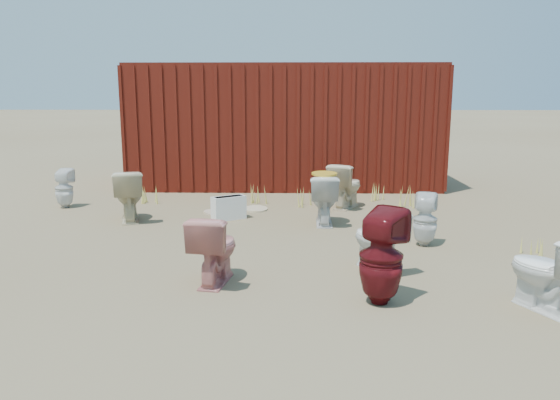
{
  "coord_description": "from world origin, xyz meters",
  "views": [
    {
      "loc": [
        0.16,
        -6.1,
        1.89
      ],
      "look_at": [
        0.0,
        0.6,
        0.55
      ],
      "focal_mm": 35.0,
      "sensor_mm": 36.0,
      "label": 1
    }
  ],
  "objects_px": {
    "toilet_front_c": "(378,240)",
    "toilet_back_beige_right": "(346,186)",
    "toilet_back_e": "(425,220)",
    "toilet_back_yellowlid": "(324,199)",
    "shipping_container": "(285,125)",
    "toilet_front_maroon": "(381,257)",
    "toilet_back_beige_left": "(129,195)",
    "toilet_back_a": "(64,188)",
    "loose_tank": "(229,208)",
    "toilet_front_e": "(547,272)",
    "toilet_front_pink": "(215,248)"
  },
  "relations": [
    {
      "from": "toilet_front_c",
      "to": "toilet_back_beige_right",
      "type": "distance_m",
      "value": 3.22
    },
    {
      "from": "toilet_back_beige_right",
      "to": "toilet_front_c",
      "type": "bearing_deg",
      "value": 118.83
    },
    {
      "from": "toilet_back_e",
      "to": "toilet_back_yellowlid",
      "type": "bearing_deg",
      "value": -27.15
    },
    {
      "from": "shipping_container",
      "to": "toilet_back_beige_right",
      "type": "relative_size",
      "value": 8.15
    },
    {
      "from": "toilet_front_maroon",
      "to": "toilet_back_beige_right",
      "type": "bearing_deg",
      "value": -55.17
    },
    {
      "from": "toilet_back_beige_right",
      "to": "toilet_back_yellowlid",
      "type": "relative_size",
      "value": 1.02
    },
    {
      "from": "toilet_back_beige_left",
      "to": "toilet_back_yellowlid",
      "type": "height_order",
      "value": "toilet_back_beige_left"
    },
    {
      "from": "toilet_back_beige_left",
      "to": "toilet_back_a",
      "type": "bearing_deg",
      "value": -49.61
    },
    {
      "from": "toilet_front_maroon",
      "to": "loose_tank",
      "type": "height_order",
      "value": "toilet_front_maroon"
    },
    {
      "from": "toilet_front_e",
      "to": "toilet_back_a",
      "type": "relative_size",
      "value": 1.1
    },
    {
      "from": "toilet_front_e",
      "to": "toilet_back_a",
      "type": "xyz_separation_m",
      "value": [
        -5.97,
        4.16,
        -0.03
      ]
    },
    {
      "from": "toilet_back_a",
      "to": "loose_tank",
      "type": "bearing_deg",
      "value": 167.79
    },
    {
      "from": "toilet_back_yellowlid",
      "to": "toilet_front_e",
      "type": "bearing_deg",
      "value": 120.48
    },
    {
      "from": "shipping_container",
      "to": "toilet_back_e",
      "type": "xyz_separation_m",
      "value": [
        1.8,
        -4.69,
        -0.87
      ]
    },
    {
      "from": "toilet_back_beige_left",
      "to": "toilet_front_maroon",
      "type": "bearing_deg",
      "value": 119.52
    },
    {
      "from": "toilet_front_e",
      "to": "loose_tank",
      "type": "relative_size",
      "value": 1.42
    },
    {
      "from": "shipping_container",
      "to": "toilet_back_a",
      "type": "xyz_separation_m",
      "value": [
        -3.6,
        -2.57,
        -0.88
      ]
    },
    {
      "from": "toilet_front_e",
      "to": "toilet_back_a",
      "type": "height_order",
      "value": "toilet_front_e"
    },
    {
      "from": "shipping_container",
      "to": "toilet_back_beige_left",
      "type": "bearing_deg",
      "value": -123.25
    },
    {
      "from": "toilet_front_pink",
      "to": "toilet_front_e",
      "type": "relative_size",
      "value": 0.99
    },
    {
      "from": "shipping_container",
      "to": "toilet_back_beige_right",
      "type": "xyz_separation_m",
      "value": [
        1.03,
        -2.46,
        -0.83
      ]
    },
    {
      "from": "loose_tank",
      "to": "toilet_front_c",
      "type": "bearing_deg",
      "value": -83.18
    },
    {
      "from": "toilet_front_pink",
      "to": "toilet_back_beige_left",
      "type": "distance_m",
      "value": 3.11
    },
    {
      "from": "shipping_container",
      "to": "toilet_front_e",
      "type": "distance_m",
      "value": 7.19
    },
    {
      "from": "toilet_front_maroon",
      "to": "toilet_front_e",
      "type": "relative_size",
      "value": 1.23
    },
    {
      "from": "toilet_front_c",
      "to": "toilet_front_e",
      "type": "xyz_separation_m",
      "value": [
        1.31,
        -1.05,
        0.01
      ]
    },
    {
      "from": "toilet_back_a",
      "to": "loose_tank",
      "type": "distance_m",
      "value": 2.91
    },
    {
      "from": "toilet_front_e",
      "to": "toilet_back_e",
      "type": "relative_size",
      "value": 1.08
    },
    {
      "from": "toilet_back_e",
      "to": "loose_tank",
      "type": "height_order",
      "value": "toilet_back_e"
    },
    {
      "from": "toilet_front_maroon",
      "to": "toilet_back_a",
      "type": "height_order",
      "value": "toilet_front_maroon"
    },
    {
      "from": "toilet_front_pink",
      "to": "toilet_front_e",
      "type": "xyz_separation_m",
      "value": [
        2.99,
        -0.65,
        0.0
      ]
    },
    {
      "from": "toilet_front_maroon",
      "to": "toilet_back_beige_left",
      "type": "xyz_separation_m",
      "value": [
        -3.22,
        3.15,
        -0.06
      ]
    },
    {
      "from": "toilet_front_pink",
      "to": "toilet_front_e",
      "type": "bearing_deg",
      "value": 177.23
    },
    {
      "from": "loose_tank",
      "to": "toilet_back_beige_left",
      "type": "bearing_deg",
      "value": 152.58
    },
    {
      "from": "toilet_front_maroon",
      "to": "toilet_back_e",
      "type": "height_order",
      "value": "toilet_front_maroon"
    },
    {
      "from": "toilet_front_pink",
      "to": "toilet_back_yellowlid",
      "type": "xyz_separation_m",
      "value": [
        1.23,
        2.49,
        0.01
      ]
    },
    {
      "from": "toilet_back_beige_right",
      "to": "toilet_back_yellowlid",
      "type": "distance_m",
      "value": 1.21
    },
    {
      "from": "shipping_container",
      "to": "toilet_back_yellowlid",
      "type": "relative_size",
      "value": 8.31
    },
    {
      "from": "shipping_container",
      "to": "loose_tank",
      "type": "relative_size",
      "value": 12.0
    },
    {
      "from": "toilet_front_maroon",
      "to": "toilet_back_yellowlid",
      "type": "height_order",
      "value": "toilet_front_maroon"
    },
    {
      "from": "toilet_front_e",
      "to": "loose_tank",
      "type": "bearing_deg",
      "value": -73.38
    },
    {
      "from": "toilet_front_pink",
      "to": "toilet_back_beige_left",
      "type": "relative_size",
      "value": 0.93
    },
    {
      "from": "toilet_front_maroon",
      "to": "toilet_back_beige_right",
      "type": "height_order",
      "value": "toilet_front_maroon"
    },
    {
      "from": "toilet_front_e",
      "to": "shipping_container",
      "type": "bearing_deg",
      "value": -97.07
    },
    {
      "from": "toilet_front_c",
      "to": "toilet_back_beige_right",
      "type": "height_order",
      "value": "toilet_back_beige_right"
    },
    {
      "from": "toilet_front_e",
      "to": "toilet_back_beige_right",
      "type": "relative_size",
      "value": 0.96
    },
    {
      "from": "shipping_container",
      "to": "toilet_back_beige_left",
      "type": "relative_size",
      "value": 7.89
    },
    {
      "from": "toilet_front_pink",
      "to": "toilet_back_e",
      "type": "bearing_deg",
      "value": -140.63
    },
    {
      "from": "toilet_back_a",
      "to": "toilet_back_yellowlid",
      "type": "bearing_deg",
      "value": 169.56
    },
    {
      "from": "loose_tank",
      "to": "shipping_container",
      "type": "bearing_deg",
      "value": 44.8
    }
  ]
}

